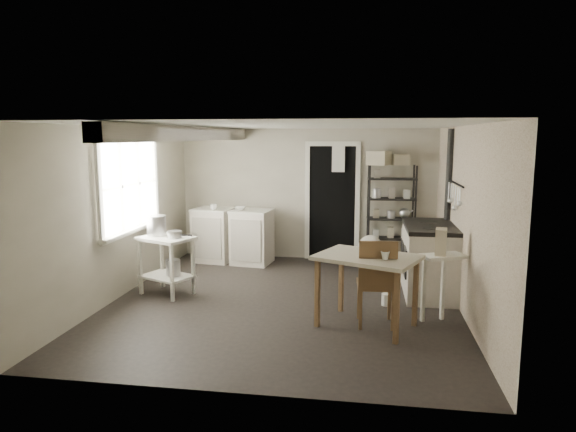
# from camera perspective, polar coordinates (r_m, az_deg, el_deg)

# --- Properties ---
(floor) EXTENTS (5.00, 5.00, 0.00)m
(floor) POSITION_cam_1_polar(r_m,az_deg,el_deg) (6.91, -0.38, -9.44)
(floor) COLOR black
(floor) RESTS_ON ground
(ceiling) EXTENTS (5.00, 5.00, 0.00)m
(ceiling) POSITION_cam_1_polar(r_m,az_deg,el_deg) (6.56, -0.41, 10.01)
(ceiling) COLOR silver
(ceiling) RESTS_ON wall_back
(wall_back) EXTENTS (4.50, 0.02, 2.30)m
(wall_back) POSITION_cam_1_polar(r_m,az_deg,el_deg) (9.09, 2.11, 2.42)
(wall_back) COLOR #B9B39E
(wall_back) RESTS_ON ground
(wall_front) EXTENTS (4.50, 0.02, 2.30)m
(wall_front) POSITION_cam_1_polar(r_m,az_deg,el_deg) (4.23, -5.81, -5.10)
(wall_front) COLOR #B9B39E
(wall_front) RESTS_ON ground
(wall_left) EXTENTS (0.02, 5.00, 2.30)m
(wall_left) POSITION_cam_1_polar(r_m,az_deg,el_deg) (7.33, -18.03, 0.44)
(wall_left) COLOR #B9B39E
(wall_left) RESTS_ON ground
(wall_right) EXTENTS (0.02, 5.00, 2.30)m
(wall_right) POSITION_cam_1_polar(r_m,az_deg,el_deg) (6.66, 19.08, -0.42)
(wall_right) COLOR #B9B39E
(wall_right) RESTS_ON ground
(window) EXTENTS (0.12, 1.76, 1.28)m
(window) POSITION_cam_1_polar(r_m,az_deg,el_deg) (7.46, -17.26, 3.32)
(window) COLOR white
(window) RESTS_ON wall_left
(doorway) EXTENTS (0.96, 0.10, 2.08)m
(doorway) POSITION_cam_1_polar(r_m,az_deg,el_deg) (9.04, 4.92, 1.40)
(doorway) COLOR white
(doorway) RESTS_ON ground
(ceiling_beam) EXTENTS (0.18, 5.00, 0.18)m
(ceiling_beam) POSITION_cam_1_polar(r_m,az_deg,el_deg) (6.85, -10.49, 8.98)
(ceiling_beam) COLOR white
(ceiling_beam) RESTS_ON ceiling
(wallpaper_panel) EXTENTS (0.01, 5.00, 2.30)m
(wallpaper_panel) POSITION_cam_1_polar(r_m,az_deg,el_deg) (6.66, 19.00, -0.42)
(wallpaper_panel) COLOR beige
(wallpaper_panel) RESTS_ON wall_right
(utensil_rail) EXTENTS (0.06, 1.20, 0.44)m
(utensil_rail) POSITION_cam_1_polar(r_m,az_deg,el_deg) (7.19, 17.93, 3.50)
(utensil_rail) COLOR silver
(utensil_rail) RESTS_ON wall_right
(prep_table) EXTENTS (0.85, 0.75, 0.81)m
(prep_table) POSITION_cam_1_polar(r_m,az_deg,el_deg) (7.30, -13.33, -5.41)
(prep_table) COLOR white
(prep_table) RESTS_ON ground
(stockpot) EXTENTS (0.30, 0.30, 0.28)m
(stockpot) POSITION_cam_1_polar(r_m,az_deg,el_deg) (7.34, -14.41, -1.06)
(stockpot) COLOR silver
(stockpot) RESTS_ON prep_table
(saucepan) EXTENTS (0.25, 0.25, 0.11)m
(saucepan) POSITION_cam_1_polar(r_m,az_deg,el_deg) (7.09, -12.48, -2.06)
(saucepan) COLOR silver
(saucepan) RESTS_ON prep_table
(bucket) EXTENTS (0.26, 0.26, 0.22)m
(bucket) POSITION_cam_1_polar(r_m,az_deg,el_deg) (7.26, -12.66, -5.57)
(bucket) COLOR silver
(bucket) RESTS_ON prep_table
(base_cabinets) EXTENTS (1.48, 0.78, 0.93)m
(base_cabinets) POSITION_cam_1_polar(r_m,az_deg,el_deg) (8.94, -6.15, -2.21)
(base_cabinets) COLOR silver
(base_cabinets) RESTS_ON ground
(mixing_bowl) EXTENTS (0.27, 0.27, 0.06)m
(mixing_bowl) POSITION_cam_1_polar(r_m,az_deg,el_deg) (8.79, -5.37, 0.87)
(mixing_bowl) COLOR silver
(mixing_bowl) RESTS_ON base_cabinets
(counter_cup) EXTENTS (0.13, 0.13, 0.10)m
(counter_cup) POSITION_cam_1_polar(r_m,az_deg,el_deg) (8.81, -8.28, 0.94)
(counter_cup) COLOR silver
(counter_cup) RESTS_ON base_cabinets
(shelf_rack) EXTENTS (0.82, 0.36, 1.69)m
(shelf_rack) POSITION_cam_1_polar(r_m,az_deg,el_deg) (8.85, 11.39, 0.77)
(shelf_rack) COLOR black
(shelf_rack) RESTS_ON ground
(shelf_jar) EXTENTS (0.10, 0.10, 0.18)m
(shelf_jar) POSITION_cam_1_polar(r_m,az_deg,el_deg) (8.78, 9.62, 3.46)
(shelf_jar) COLOR silver
(shelf_jar) RESTS_ON shelf_rack
(storage_box_a) EXTENTS (0.43, 0.41, 0.23)m
(storage_box_a) POSITION_cam_1_polar(r_m,az_deg,el_deg) (8.73, 10.10, 7.68)
(storage_box_a) COLOR beige
(storage_box_a) RESTS_ON shelf_rack
(storage_box_b) EXTENTS (0.31, 0.29, 0.17)m
(storage_box_b) POSITION_cam_1_polar(r_m,az_deg,el_deg) (8.83, 12.44, 7.49)
(storage_box_b) COLOR beige
(storage_box_b) RESTS_ON shelf_rack
(stove) EXTENTS (0.69, 1.24, 0.97)m
(stove) POSITION_cam_1_polar(r_m,az_deg,el_deg) (7.35, 15.41, -5.06)
(stove) COLOR silver
(stove) RESTS_ON ground
(stovepipe) EXTENTS (0.11, 0.11, 1.35)m
(stovepipe) POSITION_cam_1_polar(r_m,az_deg,el_deg) (7.68, 17.53, 4.13)
(stovepipe) COLOR black
(stovepipe) RESTS_ON stove
(side_ledge) EXTENTS (0.58, 0.46, 0.79)m
(side_ledge) POSITION_cam_1_polar(r_m,az_deg,el_deg) (6.39, 16.71, -7.31)
(side_ledge) COLOR white
(side_ledge) RESTS_ON ground
(oats_box) EXTENTS (0.16, 0.22, 0.31)m
(oats_box) POSITION_cam_1_polar(r_m,az_deg,el_deg) (6.24, 16.66, -2.20)
(oats_box) COLOR beige
(oats_box) RESTS_ON side_ledge
(work_table) EXTENTS (1.31, 1.14, 0.83)m
(work_table) POSITION_cam_1_polar(r_m,az_deg,el_deg) (6.00, 8.72, -8.59)
(work_table) COLOR beige
(work_table) RESTS_ON ground
(table_cup) EXTENTS (0.13, 0.13, 0.09)m
(table_cup) POSITION_cam_1_polar(r_m,az_deg,el_deg) (5.74, 10.73, -5.03)
(table_cup) COLOR silver
(table_cup) RESTS_ON work_table
(chair) EXTENTS (0.45, 0.47, 1.03)m
(chair) POSITION_cam_1_polar(r_m,az_deg,el_deg) (6.04, 9.74, -7.46)
(chair) COLOR brown
(chair) RESTS_ON ground
(flour_sack) EXTENTS (0.45, 0.38, 0.53)m
(flour_sack) POSITION_cam_1_polar(r_m,az_deg,el_deg) (8.76, 9.11, -3.98)
(flour_sack) COLOR white
(flour_sack) RESTS_ON ground
(floor_crock) EXTENTS (0.15, 0.15, 0.15)m
(floor_crock) POSITION_cam_1_polar(r_m,az_deg,el_deg) (6.84, 10.86, -9.12)
(floor_crock) COLOR silver
(floor_crock) RESTS_ON ground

